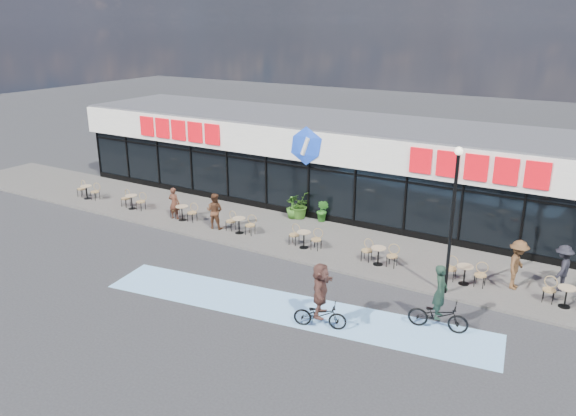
% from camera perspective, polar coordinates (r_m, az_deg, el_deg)
% --- Properties ---
extents(ground, '(120.00, 120.00, 0.00)m').
position_cam_1_polar(ground, '(22.93, -6.46, -6.15)').
color(ground, '#28282B').
rests_on(ground, ground).
extents(sidewalk, '(44.00, 5.00, 0.10)m').
position_cam_1_polar(sidewalk, '(26.33, -0.56, -2.56)').
color(sidewalk, '#534F49').
rests_on(sidewalk, ground).
extents(bike_lane, '(14.17, 4.13, 0.01)m').
position_cam_1_polar(bike_lane, '(19.80, 0.29, -10.22)').
color(bike_lane, '#7EB8EE').
rests_on(bike_lane, ground).
extents(building, '(30.60, 6.57, 4.75)m').
position_cam_1_polar(building, '(30.19, 4.82, 4.71)').
color(building, black).
rests_on(building, ground).
extents(lamp_post, '(0.28, 0.28, 5.41)m').
position_cam_1_polar(lamp_post, '(20.27, 16.42, -0.16)').
color(lamp_post, black).
rests_on(lamp_post, sidewalk).
extents(bistro_set_0, '(1.54, 0.62, 0.90)m').
position_cam_1_polar(bistro_set_0, '(33.08, -19.66, 1.71)').
color(bistro_set_0, tan).
rests_on(bistro_set_0, sidewalk).
extents(bistro_set_1, '(1.54, 0.62, 0.90)m').
position_cam_1_polar(bistro_set_1, '(30.57, -15.48, 0.79)').
color(bistro_set_1, tan).
rests_on(bistro_set_1, sidewalk).
extents(bistro_set_2, '(1.54, 0.62, 0.90)m').
position_cam_1_polar(bistro_set_2, '(28.26, -10.59, -0.29)').
color(bistro_set_2, tan).
rests_on(bistro_set_2, sidewalk).
extents(bistro_set_3, '(1.54, 0.62, 0.90)m').
position_cam_1_polar(bistro_set_3, '(26.20, -4.88, -1.55)').
color(bistro_set_3, tan).
rests_on(bistro_set_3, sidewalk).
extents(bistro_set_4, '(1.54, 0.62, 0.90)m').
position_cam_1_polar(bistro_set_4, '(24.46, 1.73, -2.98)').
color(bistro_set_4, tan).
rests_on(bistro_set_4, sidewalk).
extents(bistro_set_5, '(1.54, 0.62, 0.90)m').
position_cam_1_polar(bistro_set_5, '(23.11, 9.25, -4.56)').
color(bistro_set_5, tan).
rests_on(bistro_set_5, sidewalk).
extents(bistro_set_6, '(1.54, 0.62, 0.90)m').
position_cam_1_polar(bistro_set_6, '(22.22, 17.57, -6.21)').
color(bistro_set_6, tan).
rests_on(bistro_set_6, sidewalk).
extents(bistro_set_7, '(1.54, 0.62, 0.90)m').
position_cam_1_polar(bistro_set_7, '(21.85, 26.43, -7.81)').
color(bistro_set_7, tan).
rests_on(bistro_set_7, sidewalk).
extents(potted_plant_left, '(0.86, 0.86, 1.22)m').
position_cam_1_polar(potted_plant_left, '(27.98, 0.52, 0.17)').
color(potted_plant_left, '#2C5B1A').
rests_on(potted_plant_left, sidewalk).
extents(potted_plant_mid, '(1.41, 1.51, 1.36)m').
position_cam_1_polar(potted_plant_mid, '(27.99, 1.10, 0.34)').
color(potted_plant_mid, '#2C5418').
rests_on(potted_plant_mid, sidewalk).
extents(potted_plant_right, '(0.70, 0.60, 1.13)m').
position_cam_1_polar(potted_plant_right, '(27.53, 3.54, -0.27)').
color(potted_plant_right, '#296C1F').
rests_on(potted_plant_right, sidewalk).
extents(patron_left, '(0.64, 0.47, 1.61)m').
position_cam_1_polar(patron_left, '(28.39, -11.50, 0.48)').
color(patron_left, '#482619').
rests_on(patron_left, sidewalk).
extents(patron_right, '(0.96, 0.82, 1.74)m').
position_cam_1_polar(patron_right, '(26.73, -7.47, -0.29)').
color(patron_right, '#4E2D1B').
rests_on(patron_right, sidewalk).
extents(pedestrian_a, '(0.82, 1.22, 1.75)m').
position_cam_1_polar(pedestrian_a, '(22.83, 26.11, -5.49)').
color(pedestrian_a, black).
rests_on(pedestrian_a, sidewalk).
extents(pedestrian_b, '(0.78, 1.26, 1.89)m').
position_cam_1_polar(pedestrian_b, '(22.25, 22.27, -5.36)').
color(pedestrian_b, '#51341D').
rests_on(pedestrian_b, sidewalk).
extents(cyclist_a, '(1.85, 1.77, 2.27)m').
position_cam_1_polar(cyclist_a, '(18.29, 3.31, -9.23)').
color(cyclist_a, black).
rests_on(cyclist_a, ground).
extents(cyclist_b, '(2.00, 0.95, 2.26)m').
position_cam_1_polar(cyclist_b, '(18.91, 15.06, -9.85)').
color(cyclist_b, black).
rests_on(cyclist_b, ground).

